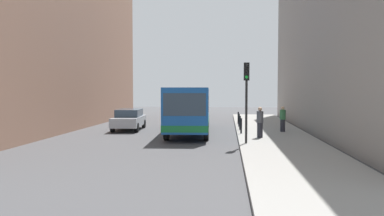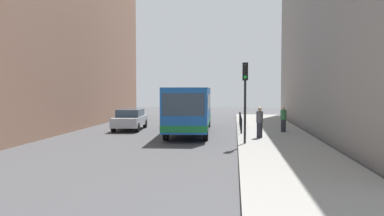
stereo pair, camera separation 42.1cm
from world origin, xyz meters
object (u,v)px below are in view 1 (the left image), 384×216
object	(u,v)px
bollard_near	(241,126)
bollard_mid	(240,123)
car_beside_bus	(129,119)
pedestrian_mid_sidewalk	(283,119)
bollard_far	(239,120)
traffic_light	(246,87)
bollard_farthest	(238,118)
pedestrian_near_signal	(260,122)
bus	(190,107)

from	to	relation	value
bollard_near	bollard_mid	world-z (taller)	same
car_beside_bus	pedestrian_mid_sidewalk	xyz separation A→B (m)	(10.56, -1.49, 0.18)
bollard_near	bollard_far	size ratio (longest dim) A/B	1.00
traffic_light	pedestrian_mid_sidewalk	world-z (taller)	traffic_light
car_beside_bus	traffic_light	world-z (taller)	traffic_light
car_beside_bus	bollard_near	size ratio (longest dim) A/B	4.74
bollard_farthest	pedestrian_near_signal	xyz separation A→B (m)	(0.99, -8.72, 0.40)
bollard_near	bollard_farthest	xyz separation A→B (m)	(0.00, 6.74, 0.00)
bollard_far	pedestrian_near_signal	distance (m)	6.56
car_beside_bus	traffic_light	distance (m)	10.90
traffic_light	bollard_near	world-z (taller)	traffic_light
car_beside_bus	bollard_far	bearing A→B (deg)	-170.92
bollard_farthest	pedestrian_mid_sidewalk	distance (m)	6.13
bus	bollard_farthest	bearing A→B (deg)	-125.87
bus	bollard_farthest	size ratio (longest dim) A/B	11.71
bus	car_beside_bus	world-z (taller)	bus
traffic_light	pedestrian_near_signal	world-z (taller)	traffic_light
pedestrian_near_signal	pedestrian_mid_sidewalk	xyz separation A→B (m)	(1.72, 3.24, -0.06)
bollard_far	pedestrian_mid_sidewalk	bearing A→B (deg)	-49.97
traffic_light	bollard_near	xyz separation A→B (m)	(-0.10, 4.37, -2.38)
bollard_near	pedestrian_mid_sidewalk	size ratio (longest dim) A/B	0.58
bollard_near	bollard_mid	xyz separation A→B (m)	(0.00, 2.25, 0.00)
traffic_light	bollard_farthest	xyz separation A→B (m)	(-0.10, 11.11, -2.38)
bollard_farthest	car_beside_bus	bearing A→B (deg)	-153.02
bollard_mid	pedestrian_mid_sidewalk	xyz separation A→B (m)	(2.72, -0.99, 0.34)
traffic_light	bollard_farthest	distance (m)	11.37
bus	pedestrian_mid_sidewalk	size ratio (longest dim) A/B	6.79
bus	pedestrian_near_signal	bearing A→B (deg)	137.97
bollard_near	bollard_mid	bearing A→B (deg)	90.00
traffic_light	bollard_near	distance (m)	4.98
traffic_light	pedestrian_mid_sidewalk	distance (m)	6.54
bollard_far	pedestrian_mid_sidewalk	world-z (taller)	pedestrian_mid_sidewalk
car_beside_bus	bollard_near	distance (m)	8.31
pedestrian_near_signal	car_beside_bus	bearing A→B (deg)	-15.41
car_beside_bus	bollard_mid	bearing A→B (deg)	172.87
bus	traffic_light	bearing A→B (deg)	117.48
pedestrian_mid_sidewalk	pedestrian_near_signal	bearing A→B (deg)	-148.75
bollard_mid	bollard_far	size ratio (longest dim) A/B	1.00
traffic_light	bollard_mid	distance (m)	7.04
bollard_far	traffic_light	bearing A→B (deg)	-89.35
bollard_far	pedestrian_mid_sidewalk	size ratio (longest dim) A/B	0.58
car_beside_bus	bollard_farthest	world-z (taller)	car_beside_bus
traffic_light	car_beside_bus	bearing A→B (deg)	138.12
bus	pedestrian_near_signal	xyz separation A→B (m)	(4.36, -3.58, -0.70)
bollard_farthest	pedestrian_near_signal	size ratio (longest dim) A/B	0.54
bus	bollard_far	size ratio (longest dim) A/B	11.71
car_beside_bus	bollard_mid	distance (m)	7.86
bollard_mid	pedestrian_mid_sidewalk	world-z (taller)	pedestrian_mid_sidewalk
bollard_farthest	bus	bearing A→B (deg)	-123.23
bollard_mid	bollard_farthest	xyz separation A→B (m)	(0.00, 4.49, 0.00)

